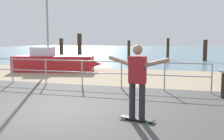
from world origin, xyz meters
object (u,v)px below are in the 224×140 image
Objects in this scene: sailboat at (57,62)px; bollard_short at (224,86)px; skateboard at (137,119)px; skateboarder at (137,77)px.

sailboat is 7.13× the size of bollard_short.
sailboat is 9.55m from bollard_short.
skateboard is 0.50× the size of skateboarder.
skateboard is 0.95m from skateboarder.
bollard_short is at bearing 54.89° from skateboard.
sailboat is at bearing 150.21° from bollard_short.
skateboarder is (-0.00, 0.00, 0.95)m from skateboard.
skateboarder is 3.79m from bollard_short.
skateboard is at bearing -3.58° from skateboarder.
skateboard is at bearing -125.11° from bollard_short.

